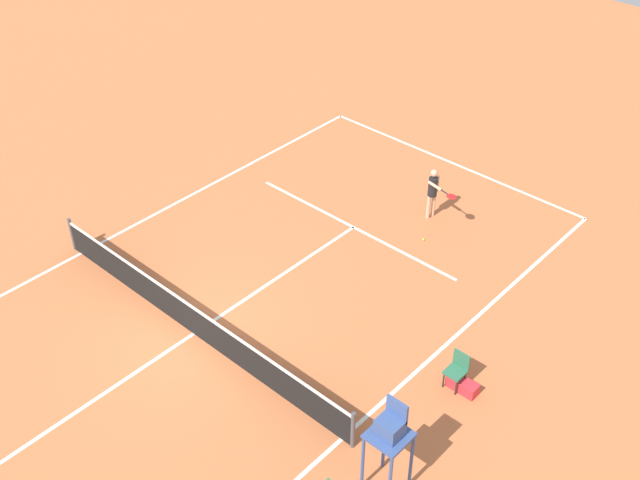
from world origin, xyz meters
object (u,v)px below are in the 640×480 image
Objects in this scene: tennis_ball at (423,239)px; umpire_chair at (390,434)px; courtside_chair_mid at (457,369)px; equipment_bag at (462,385)px; player_serving at (434,190)px.

umpire_chair reaches higher than tennis_ball.
courtside_chair_mid reaches higher than tennis_ball.
umpire_chair is at bearing 95.44° from equipment_bag.
equipment_bag reaches higher than tennis_ball.
umpire_chair is at bearing 99.03° from courtside_chair_mid.
equipment_bag is at bearing 53.44° from player_serving.
umpire_chair is (-4.48, 7.44, 1.57)m from tennis_ball.
courtside_chair_mid is at bearing -5.98° from equipment_bag.
tennis_ball is 5.89m from equipment_bag.
player_serving is 24.63× the size of tennis_ball.
player_serving reaches higher than tennis_ball.
courtside_chair_mid is 0.44m from equipment_bag.
tennis_ball is 0.09× the size of equipment_bag.
equipment_bag is at bearing 174.02° from courtside_chair_mid.
courtside_chair_mid is at bearing 133.69° from tennis_ball.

